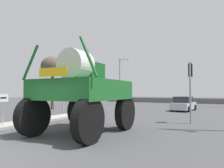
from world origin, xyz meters
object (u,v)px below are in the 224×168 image
at_px(sedan_ahead, 184,104).
at_px(traffic_signal_near_left, 65,82).
at_px(oversize_sprayer, 83,92).
at_px(streetlight_far_left, 121,79).
at_px(lane_arrow_sign, 3,104).
at_px(traffic_signal_near_right, 190,78).
at_px(bare_tree_left, 53,67).

xyz_separation_m(sedan_ahead, traffic_signal_near_left, (-8.69, -8.94, 2.17)).
bearing_deg(sedan_ahead, traffic_signal_near_left, 143.35).
distance_m(oversize_sprayer, streetlight_far_left, 22.48).
bearing_deg(lane_arrow_sign, oversize_sprayer, 9.97).
distance_m(lane_arrow_sign, traffic_signal_near_left, 6.76).
bearing_deg(traffic_signal_near_right, sedan_ahead, 100.54).
distance_m(lane_arrow_sign, streetlight_far_left, 22.25).
xyz_separation_m(streetlight_far_left, bare_tree_left, (-3.33, -11.58, 0.81)).
height_order(lane_arrow_sign, traffic_signal_near_right, traffic_signal_near_right).
height_order(lane_arrow_sign, streetlight_far_left, streetlight_far_left).
xyz_separation_m(lane_arrow_sign, oversize_sprayer, (4.86, 0.85, 0.67)).
relative_size(oversize_sprayer, bare_tree_left, 0.87).
relative_size(lane_arrow_sign, sedan_ahead, 0.41).
height_order(traffic_signal_near_left, traffic_signal_near_right, traffic_signal_near_left).
bearing_deg(streetlight_far_left, traffic_signal_near_left, -83.75).
distance_m(oversize_sprayer, traffic_signal_near_right, 7.21).
relative_size(lane_arrow_sign, streetlight_far_left, 0.24).
bearing_deg(lane_arrow_sign, traffic_signal_near_right, 35.01).
xyz_separation_m(traffic_signal_near_left, traffic_signal_near_right, (10.35, 0.00, -0.01)).
relative_size(traffic_signal_near_right, streetlight_far_left, 0.54).
bearing_deg(traffic_signal_near_left, streetlight_far_left, 96.25).
xyz_separation_m(oversize_sprayer, traffic_signal_near_left, (-5.94, 5.64, 0.86)).
bearing_deg(sedan_ahead, traffic_signal_near_right, -161.93).
bearing_deg(sedan_ahead, lane_arrow_sign, 161.30).
height_order(oversize_sprayer, traffic_signal_near_right, oversize_sprayer).
bearing_deg(traffic_signal_near_right, traffic_signal_near_left, -180.00).
distance_m(lane_arrow_sign, bare_tree_left, 12.51).
distance_m(oversize_sprayer, bare_tree_left, 14.77).
xyz_separation_m(sedan_ahead, bare_tree_left, (-13.71, -5.11, 4.18)).
bearing_deg(oversize_sprayer, bare_tree_left, 49.87).
bearing_deg(traffic_signal_near_left, oversize_sprayer, -43.50).
xyz_separation_m(lane_arrow_sign, traffic_signal_near_left, (-1.08, 6.49, 1.53)).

